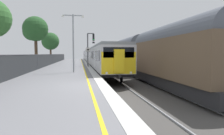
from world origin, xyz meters
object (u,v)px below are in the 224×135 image
freight_train_adjacent_track (118,54)px  background_tree_centre (35,30)px  signal_gantry (90,45)px  platform_lamp_mid (73,38)px  background_tree_right (51,42)px  speed_limit_sign (88,54)px  commuter_train_at_platform (92,56)px

freight_train_adjacent_track → background_tree_centre: 14.80m
signal_gantry → platform_lamp_mid: bearing=-101.7°
signal_gantry → background_tree_right: bearing=114.7°
speed_limit_sign → background_tree_right: background_tree_right is taller
commuter_train_at_platform → speed_limit_sign: (-1.85, -20.84, 0.37)m
speed_limit_sign → background_tree_centre: (-7.14, 2.77, 3.36)m
signal_gantry → background_tree_right: (-7.94, 17.25, 1.52)m
platform_lamp_mid → background_tree_centre: size_ratio=0.78×
speed_limit_sign → platform_lamp_mid: platform_lamp_mid is taller
background_tree_centre → background_tree_right: size_ratio=1.04×
freight_train_adjacent_track → signal_gantry: bearing=-132.5°
background_tree_centre → speed_limit_sign: bearing=-21.2°
background_tree_centre → commuter_train_at_platform: bearing=63.6°
commuter_train_at_platform → signal_gantry: 17.90m
speed_limit_sign → platform_lamp_mid: size_ratio=0.48×
freight_train_adjacent_track → signal_gantry: size_ratio=11.40×
background_tree_centre → platform_lamp_mid: bearing=-60.2°
speed_limit_sign → background_tree_centre: background_tree_centre is taller
platform_lamp_mid → background_tree_right: background_tree_right is taller
signal_gantry → background_tree_centre: (-7.52, -0.31, 2.03)m
commuter_train_at_platform → speed_limit_sign: 20.93m
signal_gantry → speed_limit_sign: bearing=-97.0°
speed_limit_sign → background_tree_right: (-7.55, 20.34, 2.86)m
commuter_train_at_platform → background_tree_right: background_tree_right is taller
commuter_train_at_platform → background_tree_right: size_ratio=9.71×
platform_lamp_mid → speed_limit_sign: bearing=76.3°
background_tree_right → commuter_train_at_platform: bearing=3.1°
commuter_train_at_platform → freight_train_adjacent_track: (4.00, -11.78, 0.43)m
signal_gantry → freight_train_adjacent_track: bearing=47.5°
signal_gantry → background_tree_centre: background_tree_centre is taller
signal_gantry → speed_limit_sign: 3.38m
platform_lamp_mid → freight_train_adjacent_track: bearing=64.6°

